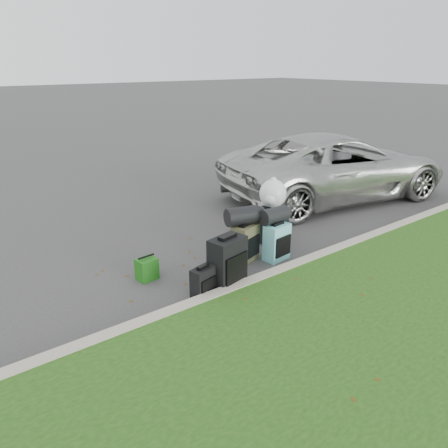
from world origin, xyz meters
TOP-DOWN VIEW (x-y plane):
  - ground at (0.00, 0.00)m, footprint 120.00×120.00m
  - curb at (0.00, -1.00)m, footprint 120.00×0.18m
  - suv at (4.04, 1.24)m, footprint 5.92×3.58m
  - suitcase_small_black at (-1.21, -0.77)m, footprint 0.39×0.27m
  - suitcase_large_black_left at (-0.77, -0.75)m, footprint 0.59×0.42m
  - suitcase_olive at (0.03, -0.20)m, footprint 0.51×0.39m
  - suitcase_teal at (0.47, -0.49)m, footprint 0.46×0.30m
  - suitcase_large_black_right at (0.91, 0.07)m, footprint 0.46×0.28m
  - tote_green at (-1.58, 0.18)m, footprint 0.31×0.26m
  - tote_navy at (-0.34, -0.19)m, footprint 0.35×0.29m
  - duffel_left at (0.03, -0.13)m, footprint 0.61×0.42m
  - duffel_right at (0.48, -0.40)m, footprint 0.48×0.27m
  - trash_bag at (0.88, 0.08)m, footprint 0.49×0.49m

SIDE VIEW (x-z plane):
  - ground at x=0.00m, z-range 0.00..0.00m
  - curb at x=0.00m, z-range 0.00..0.15m
  - tote_navy at x=-0.34m, z-range 0.00..0.33m
  - tote_green at x=-1.58m, z-range 0.00..0.33m
  - suitcase_small_black at x=-1.21m, z-range 0.00..0.44m
  - suitcase_olive at x=0.03m, z-range 0.00..0.61m
  - suitcase_teal at x=0.47m, z-range 0.00..0.61m
  - suitcase_large_black_right at x=0.91m, z-range 0.00..0.69m
  - suitcase_large_black_left at x=-0.77m, z-range 0.00..0.77m
  - duffel_right at x=0.48m, z-range 0.61..0.88m
  - duffel_left at x=0.03m, z-range 0.61..0.91m
  - suv at x=4.04m, z-range 0.00..1.53m
  - trash_bag at x=0.88m, z-range 0.69..1.18m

